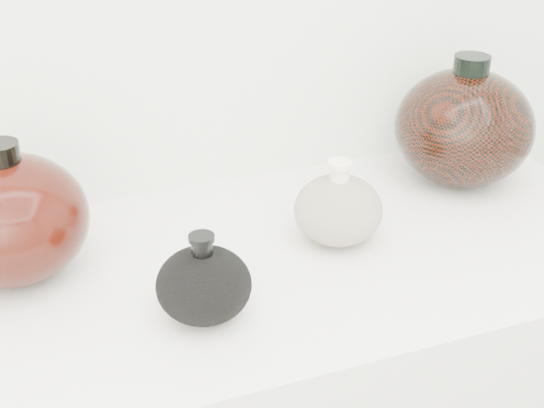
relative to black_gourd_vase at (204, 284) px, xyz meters
name	(u,v)px	position (x,y,z in m)	size (l,w,h in m)	color
black_gourd_vase	(204,284)	(0.00, 0.00, 0.00)	(0.14, 0.14, 0.11)	black
cream_gourd_vase	(338,209)	(0.23, 0.11, 0.00)	(0.15, 0.15, 0.12)	beige
left_round_pot	(11,219)	(-0.20, 0.18, 0.04)	(0.22, 0.22, 0.19)	black
right_round_pot	(464,127)	(0.50, 0.21, 0.05)	(0.26, 0.26, 0.21)	black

